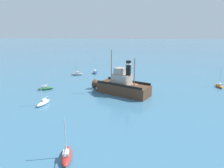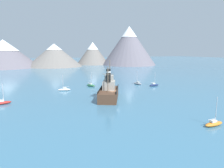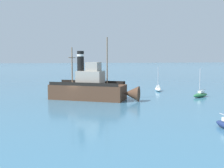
% 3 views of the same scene
% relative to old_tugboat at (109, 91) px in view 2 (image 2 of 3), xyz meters
% --- Properties ---
extents(ground_plane, '(600.00, 600.00, 0.00)m').
position_rel_old_tugboat_xyz_m(ground_plane, '(0.30, -2.53, -1.83)').
color(ground_plane, teal).
extents(mountain_ridge, '(179.74, 62.79, 33.67)m').
position_rel_old_tugboat_xyz_m(mountain_ridge, '(-6.76, 112.55, 12.25)').
color(mountain_ridge, slate).
rests_on(mountain_ridge, ground).
extents(old_tugboat, '(9.76, 14.29, 9.90)m').
position_rel_old_tugboat_xyz_m(old_tugboat, '(0.00, 0.00, 0.00)').
color(old_tugboat, '#4C3323').
rests_on(old_tugboat, ground).
extents(sailboat_navy, '(3.83, 1.21, 4.90)m').
position_rel_old_tugboat_xyz_m(sailboat_navy, '(21.52, 10.19, -1.40)').
color(sailboat_navy, navy).
rests_on(sailboat_navy, ground).
extents(sailboat_grey, '(1.99, 3.95, 4.90)m').
position_rel_old_tugboat_xyz_m(sailboat_grey, '(18.07, 15.44, -1.40)').
color(sailboat_grey, gray).
rests_on(sailboat_grey, ground).
extents(sailboat_red, '(3.95, 1.98, 4.90)m').
position_rel_old_tugboat_xyz_m(sailboat_red, '(-24.79, 4.67, -1.40)').
color(sailboat_red, '#B22823').
rests_on(sailboat_red, ground).
extents(sailboat_green, '(2.79, 3.86, 4.90)m').
position_rel_old_tugboat_xyz_m(sailboat_green, '(1.17, 18.60, -1.40)').
color(sailboat_green, '#286B3D').
rests_on(sailboat_green, ground).
extents(sailboat_white, '(3.95, 1.87, 4.90)m').
position_rel_old_tugboat_xyz_m(sailboat_white, '(-8.71, 14.72, -1.40)').
color(sailboat_white, white).
rests_on(sailboat_white, ground).
extents(sailboat_orange, '(3.82, 1.17, 4.90)m').
position_rel_old_tugboat_xyz_m(sailboat_orange, '(8.03, -24.77, -1.40)').
color(sailboat_orange, orange).
rests_on(sailboat_orange, ground).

